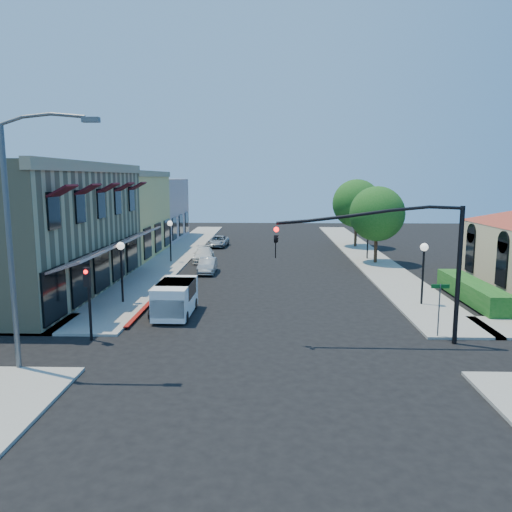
{
  "coord_description": "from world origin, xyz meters",
  "views": [
    {
      "loc": [
        -0.06,
        -19.64,
        7.16
      ],
      "look_at": [
        -0.89,
        9.34,
        2.6
      ],
      "focal_mm": 35.0,
      "sensor_mm": 36.0,
      "label": 1
    }
  ],
  "objects_px": {
    "secondary_signal": "(88,290)",
    "cobra_streetlight": "(18,231)",
    "street_tree_b": "(357,203)",
    "street_tree_a": "(377,214)",
    "parked_car_c": "(204,255)",
    "signal_mast_arm": "(409,251)",
    "lamppost_right_far": "(368,229)",
    "parked_car_b": "(207,266)",
    "parked_car_a": "(168,302)",
    "street_name_sign": "(439,302)",
    "parked_car_d": "(218,241)",
    "lamppost_right_near": "(424,258)",
    "lamppost_left_far": "(170,231)",
    "white_van": "(175,297)",
    "lamppost_left_near": "(121,257)"
  },
  "relations": [
    {
      "from": "signal_mast_arm",
      "to": "cobra_streetlight",
      "type": "relative_size",
      "value": 0.86
    },
    {
      "from": "lamppost_right_far",
      "to": "lamppost_right_near",
      "type": "bearing_deg",
      "value": -90.0
    },
    {
      "from": "street_name_sign",
      "to": "lamppost_right_near",
      "type": "distance_m",
      "value": 5.98
    },
    {
      "from": "street_tree_b",
      "to": "lamppost_left_far",
      "type": "distance_m",
      "value": 20.06
    },
    {
      "from": "parked_car_a",
      "to": "parked_car_c",
      "type": "distance_m",
      "value": 16.65
    },
    {
      "from": "lamppost_right_near",
      "to": "parked_car_d",
      "type": "xyz_separation_m",
      "value": [
        -14.01,
        24.0,
        -2.17
      ]
    },
    {
      "from": "lamppost_left_far",
      "to": "parked_car_a",
      "type": "distance_m",
      "value": 16.42
    },
    {
      "from": "street_tree_a",
      "to": "cobra_streetlight",
      "type": "distance_m",
      "value": 29.99
    },
    {
      "from": "street_tree_a",
      "to": "parked_car_d",
      "type": "distance_m",
      "value": 17.83
    },
    {
      "from": "street_tree_a",
      "to": "signal_mast_arm",
      "type": "distance_m",
      "value": 20.71
    },
    {
      "from": "street_tree_b",
      "to": "parked_car_d",
      "type": "relative_size",
      "value": 1.72
    },
    {
      "from": "secondary_signal",
      "to": "lamppost_right_far",
      "type": "height_order",
      "value": "lamppost_right_far"
    },
    {
      "from": "lamppost_right_near",
      "to": "white_van",
      "type": "bearing_deg",
      "value": -169.91
    },
    {
      "from": "cobra_streetlight",
      "to": "street_name_sign",
      "type": "height_order",
      "value": "cobra_streetlight"
    },
    {
      "from": "lamppost_right_far",
      "to": "parked_car_a",
      "type": "xyz_separation_m",
      "value": [
        -13.97,
        -18.0,
        -2.13
      ]
    },
    {
      "from": "parked_car_c",
      "to": "lamppost_left_near",
      "type": "bearing_deg",
      "value": -104.49
    },
    {
      "from": "secondary_signal",
      "to": "lamppost_right_near",
      "type": "relative_size",
      "value": 0.93
    },
    {
      "from": "street_tree_b",
      "to": "secondary_signal",
      "type": "xyz_separation_m",
      "value": [
        -16.8,
        -30.59,
        -2.23
      ]
    },
    {
      "from": "parked_car_d",
      "to": "lamppost_right_far",
      "type": "bearing_deg",
      "value": -25.74
    },
    {
      "from": "street_tree_b",
      "to": "secondary_signal",
      "type": "distance_m",
      "value": 34.97
    },
    {
      "from": "signal_mast_arm",
      "to": "cobra_streetlight",
      "type": "distance_m",
      "value": 15.45
    },
    {
      "from": "lamppost_left_near",
      "to": "parked_car_b",
      "type": "xyz_separation_m",
      "value": [
        3.7,
        9.38,
        -2.16
      ]
    },
    {
      "from": "secondary_signal",
      "to": "cobra_streetlight",
      "type": "height_order",
      "value": "cobra_streetlight"
    },
    {
      "from": "street_name_sign",
      "to": "white_van",
      "type": "relative_size",
      "value": 0.62
    },
    {
      "from": "street_tree_b",
      "to": "cobra_streetlight",
      "type": "relative_size",
      "value": 0.75
    },
    {
      "from": "lamppost_right_near",
      "to": "lamppost_right_far",
      "type": "height_order",
      "value": "same"
    },
    {
      "from": "signal_mast_arm",
      "to": "white_van",
      "type": "bearing_deg",
      "value": 159.31
    },
    {
      "from": "lamppost_right_near",
      "to": "lamppost_right_far",
      "type": "xyz_separation_m",
      "value": [
        0.0,
        16.0,
        0.0
      ]
    },
    {
      "from": "secondary_signal",
      "to": "cobra_streetlight",
      "type": "relative_size",
      "value": 0.36
    },
    {
      "from": "lamppost_left_far",
      "to": "white_van",
      "type": "distance_m",
      "value": 16.86
    },
    {
      "from": "lamppost_left_far",
      "to": "secondary_signal",
      "type": "bearing_deg",
      "value": -88.61
    },
    {
      "from": "white_van",
      "to": "parked_car_c",
      "type": "distance_m",
      "value": 17.08
    },
    {
      "from": "parked_car_b",
      "to": "street_name_sign",
      "type": "bearing_deg",
      "value": -51.73
    },
    {
      "from": "lamppost_right_near",
      "to": "cobra_streetlight",
      "type": "bearing_deg",
      "value": -150.46
    },
    {
      "from": "signal_mast_arm",
      "to": "lamppost_right_far",
      "type": "height_order",
      "value": "signal_mast_arm"
    },
    {
      "from": "parked_car_b",
      "to": "lamppost_left_near",
      "type": "bearing_deg",
      "value": -112.27
    },
    {
      "from": "signal_mast_arm",
      "to": "parked_car_b",
      "type": "bearing_deg",
      "value": 123.86
    },
    {
      "from": "parked_car_a",
      "to": "street_tree_a",
      "type": "bearing_deg",
      "value": 51.13
    },
    {
      "from": "signal_mast_arm",
      "to": "parked_car_c",
      "type": "xyz_separation_m",
      "value": [
        -11.65,
        21.16,
        -3.49
      ]
    },
    {
      "from": "street_tree_b",
      "to": "parked_car_a",
      "type": "distance_m",
      "value": 29.92
    },
    {
      "from": "lamppost_right_far",
      "to": "parked_car_d",
      "type": "bearing_deg",
      "value": 150.27
    },
    {
      "from": "secondary_signal",
      "to": "parked_car_b",
      "type": "xyz_separation_m",
      "value": [
        3.2,
        15.97,
        -1.74
      ]
    },
    {
      "from": "signal_mast_arm",
      "to": "lamppost_right_near",
      "type": "xyz_separation_m",
      "value": [
        2.64,
        6.5,
        -1.35
      ]
    },
    {
      "from": "parked_car_a",
      "to": "lamppost_left_near",
      "type": "bearing_deg",
      "value": 149.42
    },
    {
      "from": "street_name_sign",
      "to": "lamppost_left_near",
      "type": "distance_m",
      "value": 17.05
    },
    {
      "from": "parked_car_d",
      "to": "parked_car_b",
      "type": "bearing_deg",
      "value": -83.23
    },
    {
      "from": "lamppost_left_far",
      "to": "lamppost_right_far",
      "type": "bearing_deg",
      "value": 6.71
    },
    {
      "from": "signal_mast_arm",
      "to": "parked_car_c",
      "type": "distance_m",
      "value": 24.4
    },
    {
      "from": "street_tree_a",
      "to": "parked_car_c",
      "type": "relative_size",
      "value": 1.57
    },
    {
      "from": "signal_mast_arm",
      "to": "parked_car_d",
      "type": "distance_m",
      "value": 32.74
    }
  ]
}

